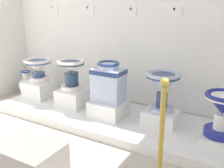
{
  "coord_description": "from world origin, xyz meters",
  "views": [
    {
      "loc": [
        3.47,
        -0.13,
        1.42
      ],
      "look_at": [
        1.98,
        2.47,
        0.5
      ],
      "focal_mm": 42.07,
      "sensor_mm": 36.0,
      "label": 1
    }
  ],
  "objects_px": {
    "info_placard_fourth": "(177,13)",
    "plinth_block_central_ornate": "(73,98)",
    "info_placard_third": "(133,11)",
    "stanchion_post_near_right": "(159,166)",
    "decorative_vase_companion": "(27,84)",
    "museum_bench": "(6,157)",
    "antique_toilet_rightmost": "(222,108)",
    "info_placard_second": "(90,11)",
    "plinth_block_rightmost": "(218,139)",
    "plinth_block_slender_white": "(109,108)",
    "antique_toilet_slender_white": "(108,81)",
    "antique_toilet_tall_cobalt": "(38,67)",
    "plinth_block_tall_cobalt": "(40,89)",
    "plinth_block_leftmost": "(161,117)",
    "antique_toilet_leftmost": "(163,84)",
    "info_placard_first": "(54,9)",
    "antique_toilet_central_ornate": "(71,70)"
  },
  "relations": [
    {
      "from": "antique_toilet_leftmost",
      "to": "info_placard_second",
      "type": "bearing_deg",
      "value": 160.9
    },
    {
      "from": "plinth_block_central_ornate",
      "to": "antique_toilet_central_ornate",
      "type": "distance_m",
      "value": 0.38
    },
    {
      "from": "plinth_block_tall_cobalt",
      "to": "antique_toilet_rightmost",
      "type": "xyz_separation_m",
      "value": [
        2.52,
        -0.11,
        0.24
      ]
    },
    {
      "from": "info_placard_third",
      "to": "stanchion_post_near_right",
      "type": "xyz_separation_m",
      "value": [
        0.95,
        -1.46,
        -1.07
      ]
    },
    {
      "from": "antique_toilet_leftmost",
      "to": "antique_toilet_slender_white",
      "type": "bearing_deg",
      "value": -169.86
    },
    {
      "from": "antique_toilet_central_ornate",
      "to": "plinth_block_leftmost",
      "type": "height_order",
      "value": "antique_toilet_central_ornate"
    },
    {
      "from": "info_placard_second",
      "to": "info_placard_fourth",
      "type": "height_order",
      "value": "info_placard_second"
    },
    {
      "from": "plinth_block_rightmost",
      "to": "museum_bench",
      "type": "xyz_separation_m",
      "value": [
        -1.47,
        -1.35,
        0.07
      ]
    },
    {
      "from": "antique_toilet_central_ornate",
      "to": "museum_bench",
      "type": "distance_m",
      "value": 1.51
    },
    {
      "from": "info_placard_second",
      "to": "museum_bench",
      "type": "bearing_deg",
      "value": -77.18
    },
    {
      "from": "decorative_vase_companion",
      "to": "info_placard_second",
      "type": "bearing_deg",
      "value": 13.97
    },
    {
      "from": "plinth_block_slender_white",
      "to": "stanchion_post_near_right",
      "type": "relative_size",
      "value": 0.42
    },
    {
      "from": "plinth_block_slender_white",
      "to": "info_placard_fourth",
      "type": "relative_size",
      "value": 2.89
    },
    {
      "from": "plinth_block_tall_cobalt",
      "to": "plinth_block_central_ornate",
      "type": "bearing_deg",
      "value": -4.92
    },
    {
      "from": "antique_toilet_slender_white",
      "to": "museum_bench",
      "type": "height_order",
      "value": "antique_toilet_slender_white"
    },
    {
      "from": "plinth_block_slender_white",
      "to": "antique_toilet_slender_white",
      "type": "xyz_separation_m",
      "value": [
        -0.0,
        -0.0,
        0.34
      ]
    },
    {
      "from": "plinth_block_central_ornate",
      "to": "museum_bench",
      "type": "distance_m",
      "value": 1.46
    },
    {
      "from": "info_placard_second",
      "to": "antique_toilet_tall_cobalt",
      "type": "bearing_deg",
      "value": -144.08
    },
    {
      "from": "plinth_block_tall_cobalt",
      "to": "stanchion_post_near_right",
      "type": "relative_size",
      "value": 0.41
    },
    {
      "from": "plinth_block_leftmost",
      "to": "antique_toilet_leftmost",
      "type": "xyz_separation_m",
      "value": [
        0.0,
        0.0,
        0.39
      ]
    },
    {
      "from": "antique_toilet_tall_cobalt",
      "to": "info_placard_third",
      "type": "xyz_separation_m",
      "value": [
        1.28,
        0.45,
        0.78
      ]
    },
    {
      "from": "plinth_block_rightmost",
      "to": "info_placard_second",
      "type": "xyz_separation_m",
      "value": [
        -1.9,
        0.56,
        1.19
      ]
    },
    {
      "from": "plinth_block_rightmost",
      "to": "decorative_vase_companion",
      "type": "distance_m",
      "value": 3.01
    },
    {
      "from": "info_placard_first",
      "to": "info_placard_third",
      "type": "xyz_separation_m",
      "value": [
        1.3,
        -0.0,
        -0.01
      ]
    },
    {
      "from": "antique_toilet_rightmost",
      "to": "antique_toilet_slender_white",
      "type": "bearing_deg",
      "value": 179.28
    },
    {
      "from": "plinth_block_slender_white",
      "to": "info_placard_first",
      "type": "height_order",
      "value": "info_placard_first"
    },
    {
      "from": "antique_toilet_tall_cobalt",
      "to": "antique_toilet_central_ornate",
      "type": "distance_m",
      "value": 0.65
    },
    {
      "from": "stanchion_post_near_right",
      "to": "museum_bench",
      "type": "distance_m",
      "value": 1.25
    },
    {
      "from": "plinth_block_slender_white",
      "to": "antique_toilet_leftmost",
      "type": "xyz_separation_m",
      "value": [
        0.63,
        0.11,
        0.37
      ]
    },
    {
      "from": "info_placard_first",
      "to": "decorative_vase_companion",
      "type": "bearing_deg",
      "value": -148.9
    },
    {
      "from": "plinth_block_tall_cobalt",
      "to": "plinth_block_leftmost",
      "type": "height_order",
      "value": "plinth_block_tall_cobalt"
    },
    {
      "from": "stanchion_post_near_right",
      "to": "antique_toilet_slender_white",
      "type": "bearing_deg",
      "value": 137.05
    },
    {
      "from": "antique_toilet_slender_white",
      "to": "info_placard_fourth",
      "type": "height_order",
      "value": "info_placard_fourth"
    },
    {
      "from": "antique_toilet_tall_cobalt",
      "to": "plinth_block_central_ornate",
      "type": "bearing_deg",
      "value": -4.92
    },
    {
      "from": "antique_toilet_tall_cobalt",
      "to": "stanchion_post_near_right",
      "type": "bearing_deg",
      "value": -24.51
    },
    {
      "from": "plinth_block_tall_cobalt",
      "to": "plinth_block_central_ornate",
      "type": "height_order",
      "value": "plinth_block_tall_cobalt"
    },
    {
      "from": "plinth_block_rightmost",
      "to": "info_placard_fourth",
      "type": "xyz_separation_m",
      "value": [
        -0.67,
        0.56,
        1.18
      ]
    },
    {
      "from": "antique_toilet_slender_white",
      "to": "antique_toilet_rightmost",
      "type": "relative_size",
      "value": 1.09
    },
    {
      "from": "plinth_block_tall_cobalt",
      "to": "plinth_block_leftmost",
      "type": "relative_size",
      "value": 1.01
    },
    {
      "from": "info_placard_fourth",
      "to": "plinth_block_central_ornate",
      "type": "bearing_deg",
      "value": -157.15
    },
    {
      "from": "antique_toilet_tall_cobalt",
      "to": "plinth_block_leftmost",
      "type": "xyz_separation_m",
      "value": [
        1.87,
        0.02,
        -0.37
      ]
    },
    {
      "from": "info_placard_first",
      "to": "decorative_vase_companion",
      "type": "distance_m",
      "value": 1.28
    },
    {
      "from": "info_placard_third",
      "to": "museum_bench",
      "type": "xyz_separation_m",
      "value": [
        -0.22,
        -1.91,
        -1.12
      ]
    },
    {
      "from": "plinth_block_leftmost",
      "to": "decorative_vase_companion",
      "type": "xyz_separation_m",
      "value": [
        -2.34,
        0.16,
        -0.01
      ]
    },
    {
      "from": "antique_toilet_central_ornate",
      "to": "decorative_vase_companion",
      "type": "distance_m",
      "value": 1.22
    },
    {
      "from": "decorative_vase_companion",
      "to": "museum_bench",
      "type": "xyz_separation_m",
      "value": [
        1.53,
        -1.63,
        0.04
      ]
    },
    {
      "from": "antique_toilet_rightmost",
      "to": "info_placard_second",
      "type": "distance_m",
      "value": 2.16
    },
    {
      "from": "info_placard_fourth",
      "to": "decorative_vase_companion",
      "type": "bearing_deg",
      "value": -173.32
    },
    {
      "from": "antique_toilet_central_ornate",
      "to": "stanchion_post_near_right",
      "type": "relative_size",
      "value": 0.43
    },
    {
      "from": "antique_toilet_central_ornate",
      "to": "info_placard_first",
      "type": "height_order",
      "value": "info_placard_first"
    }
  ]
}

